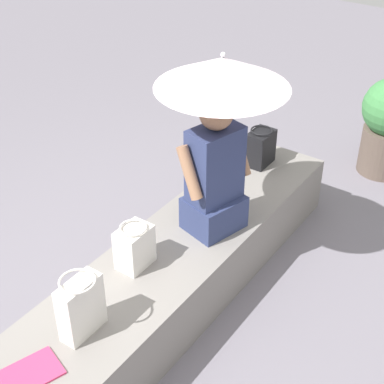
% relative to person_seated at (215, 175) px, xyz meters
% --- Properties ---
extents(ground_plane, '(14.00, 14.00, 0.00)m').
position_rel_person_seated_xyz_m(ground_plane, '(0.37, -0.08, -0.80)').
color(ground_plane, slate).
extents(stone_bench, '(3.07, 0.64, 0.41)m').
position_rel_person_seated_xyz_m(stone_bench, '(0.37, -0.08, -0.60)').
color(stone_bench, gray).
rests_on(stone_bench, ground).
extents(person_seated, '(0.50, 0.36, 0.90)m').
position_rel_person_seated_xyz_m(person_seated, '(0.00, 0.00, 0.00)').
color(person_seated, navy).
rests_on(person_seated, stone_bench).
extents(parasol, '(0.77, 0.77, 1.15)m').
position_rel_person_seated_xyz_m(parasol, '(-0.04, 0.01, 0.64)').
color(parasol, '#B7B7BC').
rests_on(parasol, stone_bench).
extents(handbag_black, '(0.22, 0.16, 0.28)m').
position_rel_person_seated_xyz_m(handbag_black, '(-0.85, -0.15, -0.25)').
color(handbag_black, black).
rests_on(handbag_black, stone_bench).
extents(tote_bag_canvas, '(0.25, 0.18, 0.35)m').
position_rel_person_seated_xyz_m(tote_bag_canvas, '(1.12, -0.06, -0.22)').
color(tote_bag_canvas, silver).
rests_on(tote_bag_canvas, stone_bench).
extents(shoulder_bag_spare, '(0.21, 0.16, 0.28)m').
position_rel_person_seated_xyz_m(shoulder_bag_spare, '(0.57, -0.17, -0.26)').
color(shoulder_bag_spare, silver).
rests_on(shoulder_bag_spare, stone_bench).
extents(magazine, '(0.33, 0.28, 0.01)m').
position_rel_person_seated_xyz_m(magazine, '(1.47, -0.08, -0.38)').
color(magazine, '#D83866').
rests_on(magazine, stone_bench).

